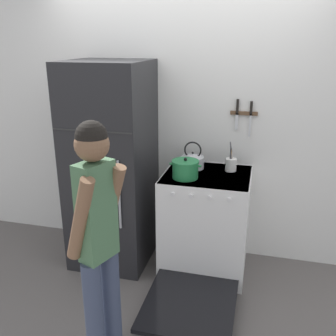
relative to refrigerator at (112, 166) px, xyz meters
The scene contains 9 objects.
ground_plane 1.16m from the refrigerator, 31.50° to the left, with size 14.00×14.00×0.00m, color #5B5654.
wall_back 0.78m from the refrigerator, 33.61° to the left, with size 10.00×0.06×2.55m.
refrigerator is the anchor object (origin of this frame).
stove_range 1.00m from the refrigerator, ahead, with size 0.75×1.42×0.93m.
dutch_oven_pot 0.72m from the refrigerator, ahead, with size 0.27×0.23×0.18m.
tea_kettle 0.75m from the refrigerator, 12.13° to the left, with size 0.26×0.21×0.25m.
utensil_jar 1.08m from the refrigerator, ahead, with size 0.10×0.10×0.26m.
person 1.29m from the refrigerator, 70.98° to the right, with size 0.34×0.39×1.63m.
wall_knife_strip 1.29m from the refrigerator, 16.58° to the left, with size 0.24×0.03×0.33m.
Camera 1 is at (0.72, -3.37, 2.04)m, focal length 40.00 mm.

